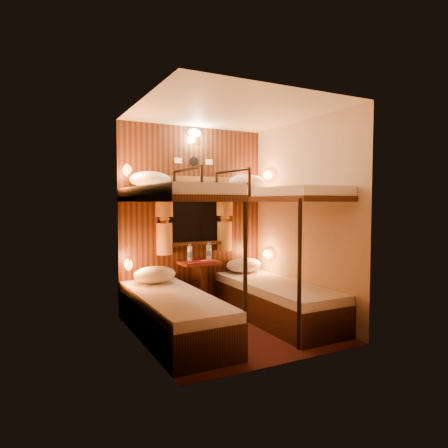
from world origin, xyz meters
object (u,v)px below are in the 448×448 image
bottle_right (209,252)px  bunk_left (173,284)px  bunk_right (275,274)px  table (199,279)px  bottle_left (190,254)px

bottle_right → bunk_left: bearing=-134.6°
bunk_left → bunk_right: (1.30, 0.00, 0.00)m
bottle_right → table: bearing=-170.8°
bunk_left → bottle_left: (0.54, 0.85, 0.19)m
bunk_right → bottle_right: size_ratio=7.95×
bunk_left → table: (0.65, 0.78, -0.14)m
bunk_left → table: 1.02m
bunk_left → bottle_right: 1.15m
table → bottle_right: bottle_right is taller
bunk_left → table: bearing=50.3°
bunk_left → bottle_left: 1.02m
bunk_right → bottle_right: (-0.50, 0.80, 0.19)m
bunk_left → bottle_right: bunk_left is taller
bottle_right → bottle_left: bearing=170.6°
table → bottle_right: (0.15, 0.02, 0.34)m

